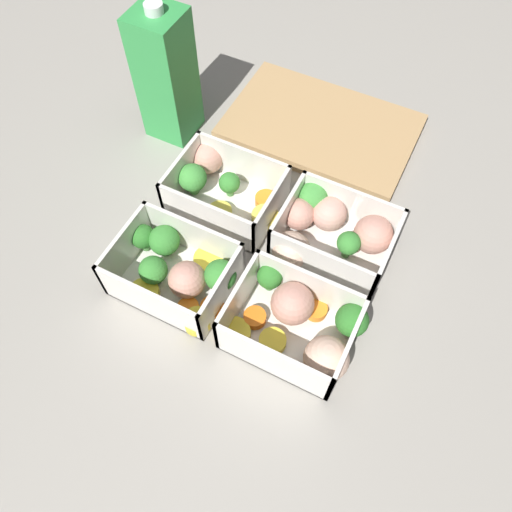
# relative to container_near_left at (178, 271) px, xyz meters

# --- Properties ---
(ground_plane) EXTENTS (4.00, 4.00, 0.00)m
(ground_plane) POSITION_rel_container_near_left_xyz_m (0.08, 0.06, -0.02)
(ground_plane) COLOR gray
(container_near_left) EXTENTS (0.15, 0.13, 0.06)m
(container_near_left) POSITION_rel_container_near_left_xyz_m (0.00, 0.00, 0.00)
(container_near_left) COLOR silver
(container_near_left) RESTS_ON ground_plane
(container_near_right) EXTENTS (0.17, 0.12, 0.06)m
(container_near_right) POSITION_rel_container_near_left_xyz_m (0.16, 0.00, 0.00)
(container_near_right) COLOR silver
(container_near_right) RESTS_ON ground_plane
(container_far_left) EXTENTS (0.17, 0.13, 0.06)m
(container_far_left) POSITION_rel_container_near_left_xyz_m (-0.02, 0.14, -0.00)
(container_far_left) COLOR silver
(container_far_left) RESTS_ON ground_plane
(container_far_right) EXTENTS (0.16, 0.14, 0.06)m
(container_far_right) POSITION_rel_container_near_left_xyz_m (0.14, 0.14, 0.00)
(container_far_right) COLOR silver
(container_far_right) RESTS_ON ground_plane
(juice_carton) EXTENTS (0.07, 0.07, 0.20)m
(juice_carton) POSITION_rel_container_near_left_xyz_m (-0.15, 0.23, 0.07)
(juice_carton) COLOR green
(juice_carton) RESTS_ON ground_plane
(cutting_board) EXTENTS (0.28, 0.18, 0.02)m
(cutting_board) POSITION_rel_container_near_left_xyz_m (0.06, 0.32, -0.02)
(cutting_board) COLOR tan
(cutting_board) RESTS_ON ground_plane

